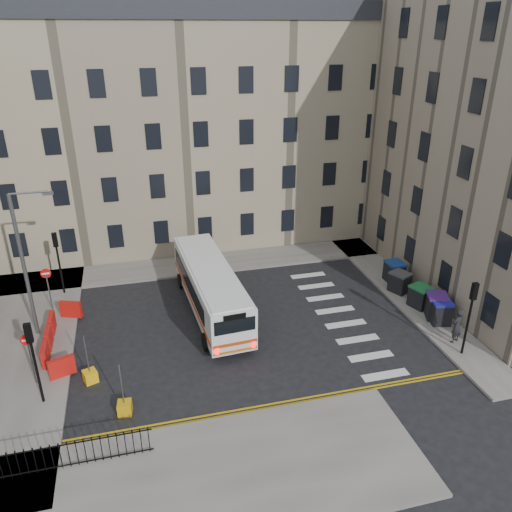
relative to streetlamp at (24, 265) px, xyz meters
name	(u,v)px	position (x,y,z in m)	size (l,w,h in m)	color
ground	(273,322)	(13.00, -2.00, -4.34)	(120.00, 120.00, 0.00)	black
pavement_north	(157,269)	(7.00, 6.60, -4.26)	(36.00, 3.20, 0.15)	slate
pavement_east	(382,274)	(22.00, 2.00, -4.26)	(2.40, 26.00, 0.15)	slate
pavement_west	(16,347)	(-1.00, -1.00, -4.26)	(6.00, 22.00, 0.15)	slate
pavement_sw	(167,487)	(6.00, -12.00, -4.26)	(20.00, 6.00, 0.15)	slate
terrace_north	(128,129)	(6.00, 13.50, 4.28)	(38.30, 10.80, 17.20)	tan
traffic_light_east	(471,308)	(21.60, -7.50, -1.47)	(0.28, 0.22, 4.10)	black
traffic_light_nw	(57,254)	(1.00, 4.50, -1.47)	(0.28, 0.22, 4.10)	black
traffic_light_sw	(32,351)	(1.00, -6.00, -1.47)	(0.28, 0.22, 4.10)	black
streetlamp	(24,265)	(0.00, 0.00, 0.00)	(0.50, 0.22, 8.14)	#595B5E
no_entry_north	(47,281)	(0.50, 2.50, -2.26)	(0.60, 0.08, 3.00)	#595B5E
no_entry_south	(29,348)	(0.50, -4.50, -2.26)	(0.60, 0.08, 3.00)	#595B5E
roadworks_barriers	(56,337)	(1.16, -1.50, -3.69)	(1.66, 6.26, 1.00)	red
iron_railings	(48,458)	(1.75, -10.20, -3.59)	(7.80, 0.04, 1.20)	black
bus	(210,287)	(9.74, 0.15, -2.68)	(3.20, 10.74, 2.88)	silver
wheelie_bin_a	(440,311)	(22.16, -4.49, -3.49)	(1.34, 1.46, 1.39)	black
wheelie_bin_b	(436,306)	(22.25, -3.98, -3.46)	(1.53, 1.63, 1.44)	black
wheelie_bin_c	(420,296)	(22.02, -2.66, -3.52)	(1.39, 1.48, 1.33)	black
wheelie_bin_d	(400,282)	(21.77, -0.63, -3.53)	(1.43, 1.51, 1.31)	black
wheelie_bin_e	(394,272)	(22.13, 0.73, -3.50)	(1.13, 1.28, 1.37)	black
pedestrian	(457,326)	(21.83, -6.49, -3.21)	(0.72, 0.47, 1.96)	black
bollard_yellow	(90,376)	(3.00, -4.90, -4.04)	(0.60, 0.60, 0.60)	yellow
bollard_chevron	(125,408)	(4.57, -7.56, -4.04)	(0.60, 0.60, 0.60)	#D79D0C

